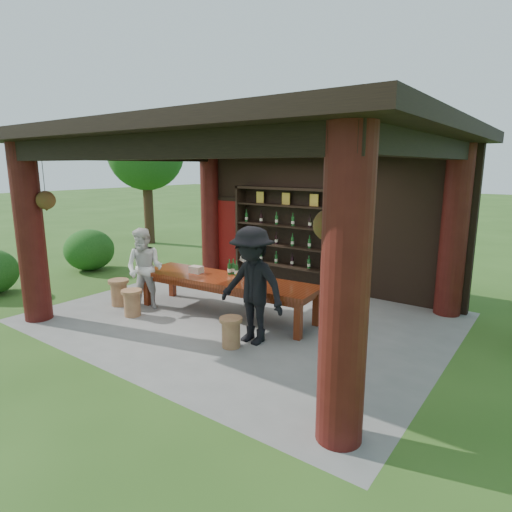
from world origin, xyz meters
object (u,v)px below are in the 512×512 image
Objects in this scene: guest_woman at (145,269)px; guest_man at (252,286)px; stool_near_left at (132,302)px; napkin_basket at (196,270)px; host at (251,271)px; wine_shelf at (284,237)px; tasting_table at (226,283)px; stool_near_right at (231,332)px; stool_far_left at (119,292)px.

guest_woman is 0.86× the size of guest_man.
napkin_basket reaches higher than stool_near_left.
guest_man is 7.50× the size of napkin_basket.
guest_woman reaches higher than host.
guest_woman is 1.05m from napkin_basket.
stool_near_left is 2.43m from host.
stool_near_left is at bearing 48.16° from host.
wine_shelf is at bearing -79.83° from host.
guest_woman is at bearing -157.31° from tasting_table.
napkin_basket is at bearing 38.57° from host.
guest_woman is at bearing -144.47° from napkin_basket.
stool_near_left is 1.06× the size of stool_near_right.
stool_far_left is at bearing -119.49° from wine_shelf.
napkin_basket is at bearing 163.26° from guest_man.
guest_woman is at bearing -178.80° from guest_man.
guest_man reaches higher than guest_woman.
stool_near_left is (-1.18, -3.68, -0.92)m from wine_shelf.
wine_shelf is 4.92× the size of stool_far_left.
wine_shelf is 1.78× the size of host.
stool_near_left is 1.41m from napkin_basket.
stool_near_left is 0.34× the size of host.
guest_man is at bearing -20.21° from napkin_basket.
guest_woman reaches higher than stool_near_left.
wine_shelf is 4.04m from stool_far_left.
napkin_basket is at bearing -175.62° from tasting_table.
stool_near_right is at bearing -4.59° from stool_far_left.
tasting_table reaches higher than stool_near_right.
tasting_table is 0.77m from napkin_basket.
stool_near_left is 0.27× the size of guest_man.
host reaches higher than stool_near_right.
stool_near_right is at bearing 116.74° from host.
wine_shelf is 2.66m from napkin_basket.
host is at bearing 49.31° from stool_near_left.
tasting_table is at bearing 78.92° from host.
napkin_basket is (-1.96, 0.72, -0.15)m from guest_man.
tasting_table is at bearing 38.68° from stool_near_left.
stool_near_left is at bearing -168.59° from guest_man.
stool_near_left is at bearing -122.46° from napkin_basket.
wine_shelf is 4.03m from stool_near_right.
tasting_table is 6.93× the size of stool_far_left.
wine_shelf is 3.98m from stool_near_left.
tasting_table is at bearing -84.11° from wine_shelf.
guest_man reaches higher than stool_far_left.
wine_shelf is at bearing 95.89° from tasting_table.
wine_shelf reaches higher than guest_man.
stool_far_left is at bearing -157.96° from tasting_table.
tasting_table is 2.30× the size of guest_woman.
tasting_table is 2.40m from stool_far_left.
host reaches higher than stool_far_left.
wine_shelf is 5.18× the size of stool_near_left.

